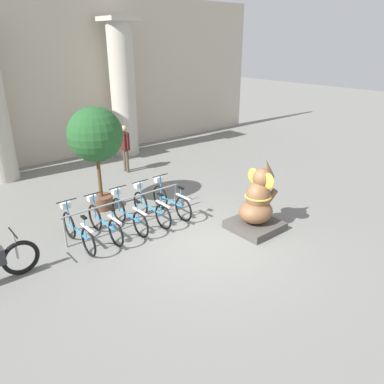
% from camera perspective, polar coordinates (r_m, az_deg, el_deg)
% --- Properties ---
extents(ground_plane, '(60.00, 60.00, 0.00)m').
position_cam_1_polar(ground_plane, '(8.80, 2.33, -7.87)').
color(ground_plane, slate).
extents(building_facade, '(20.00, 0.20, 6.00)m').
position_cam_1_polar(building_facade, '(15.17, -20.69, 15.63)').
color(building_facade, '#BCB29E').
rests_on(building_facade, ground_plane).
extents(column_right, '(1.21, 1.21, 5.16)m').
position_cam_1_polar(column_right, '(15.30, -10.48, 15.27)').
color(column_right, '#BCB7A8').
rests_on(column_right, ground_plane).
extents(bike_rack, '(3.24, 0.05, 0.77)m').
position_cam_1_polar(bike_rack, '(9.42, -10.19, -2.02)').
color(bike_rack, gray).
rests_on(bike_rack, ground_plane).
extents(bicycle_0, '(0.48, 1.70, 1.00)m').
position_cam_1_polar(bicycle_0, '(8.91, -17.06, -5.59)').
color(bicycle_0, black).
rests_on(bicycle_0, ground_plane).
extents(bicycle_1, '(0.48, 1.70, 1.00)m').
position_cam_1_polar(bicycle_1, '(9.13, -13.26, -4.46)').
color(bicycle_1, black).
rests_on(bicycle_1, ground_plane).
extents(bicycle_2, '(0.48, 1.70, 1.00)m').
position_cam_1_polar(bicycle_2, '(9.40, -9.69, -3.35)').
color(bicycle_2, black).
rests_on(bicycle_2, ground_plane).
extents(bicycle_3, '(0.48, 1.70, 1.00)m').
position_cam_1_polar(bicycle_3, '(9.70, -6.34, -2.30)').
color(bicycle_3, black).
rests_on(bicycle_3, ground_plane).
extents(bicycle_4, '(0.48, 1.70, 1.00)m').
position_cam_1_polar(bicycle_4, '(10.06, -3.31, -1.26)').
color(bicycle_4, black).
rests_on(bicycle_4, ground_plane).
extents(elephant_statue, '(1.15, 1.15, 1.82)m').
position_cam_1_polar(elephant_statue, '(9.32, 9.91, -2.15)').
color(elephant_statue, '#4C4742').
rests_on(elephant_statue, ground_plane).
extents(person_pedestrian, '(0.22, 0.47, 1.67)m').
position_cam_1_polar(person_pedestrian, '(13.34, -10.18, 7.13)').
color(person_pedestrian, brown).
rests_on(person_pedestrian, ground_plane).
extents(potted_tree, '(1.45, 1.45, 2.83)m').
position_cam_1_polar(potted_tree, '(10.19, -14.49, 8.00)').
color(potted_tree, brown).
rests_on(potted_tree, ground_plane).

